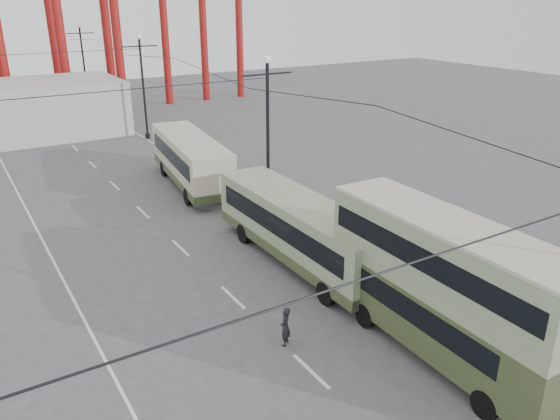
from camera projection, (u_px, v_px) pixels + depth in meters
road_markings at (158, 224)px, 31.72m from camera, size 12.52×120.00×0.01m
lamp_post_mid at (268, 137)px, 31.86m from camera, size 3.20×0.44×9.32m
lamp_post_far at (143, 88)px, 49.25m from camera, size 3.20×0.44×9.32m
lamp_post_distant at (84, 64)px, 66.63m from camera, size 3.20×0.44×9.32m
double_decker_bus at (444, 283)px, 19.13m from camera, size 2.77×9.94×5.30m
single_decker_green at (299, 228)px, 26.50m from camera, size 2.75×11.71×3.31m
single_decker_cream at (191, 159)px, 37.47m from camera, size 4.27×11.36×3.45m
pedestrian at (285, 326)px, 20.46m from camera, size 0.68×0.66×1.58m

